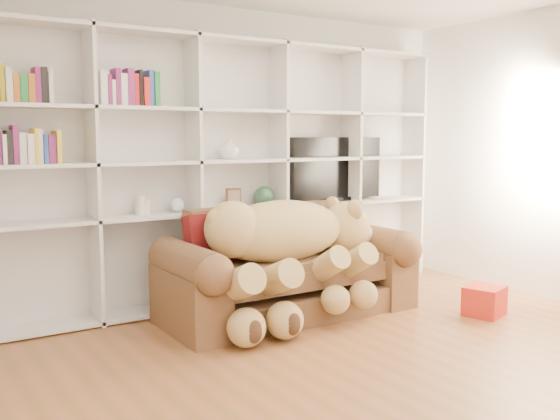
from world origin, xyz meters
TOP-DOWN VIEW (x-y plane):
  - floor at (0.00, 0.00)m, footprint 5.00×5.00m
  - wall_back at (0.00, 2.50)m, footprint 5.00×0.02m
  - bookshelf at (-0.24, 2.36)m, footprint 4.43×0.35m
  - sofa at (0.13, 1.68)m, footprint 2.17×0.94m
  - teddy_bear at (0.02, 1.50)m, footprint 1.73×0.92m
  - throw_pillow at (-0.50, 1.83)m, footprint 0.43×0.25m
  - gift_box at (1.53, 0.73)m, footprint 0.39×0.38m
  - tv at (1.18, 2.35)m, footprint 1.09×0.18m
  - picture_frame at (-0.05, 2.30)m, footprint 0.14×0.06m
  - green_vase at (0.28, 2.30)m, footprint 0.19×0.19m
  - figurine_tall at (-0.93, 2.30)m, footprint 0.09×0.09m
  - figurine_short at (-0.88, 2.30)m, footprint 0.09×0.09m
  - snow_globe at (-0.60, 2.30)m, footprint 0.12×0.12m
  - shelf_vase at (-0.08, 2.30)m, footprint 0.21×0.21m

SIDE VIEW (x-z plane):
  - floor at x=0.00m, z-range 0.00..0.00m
  - gift_box at x=1.53m, z-range 0.00..0.25m
  - sofa at x=0.13m, z-range -0.11..0.80m
  - teddy_bear at x=0.02m, z-range 0.14..1.15m
  - throw_pillow at x=-0.50m, z-range 0.45..0.90m
  - figurine_short at x=-0.88m, z-range 0.86..0.99m
  - snow_globe at x=-0.60m, z-range 0.87..0.99m
  - figurine_tall at x=-0.93m, z-range 0.86..1.02m
  - green_vase at x=0.28m, z-range 0.86..1.05m
  - picture_frame at x=-0.05m, z-range 0.87..1.05m
  - tv at x=1.18m, z-range 0.86..1.51m
  - bookshelf at x=-0.24m, z-range 0.11..2.51m
  - wall_back at x=0.00m, z-range 0.00..2.70m
  - shelf_vase at x=-0.08m, z-range 1.31..1.51m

